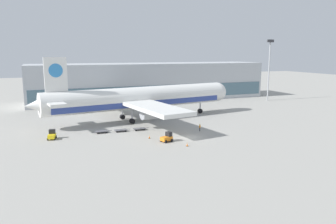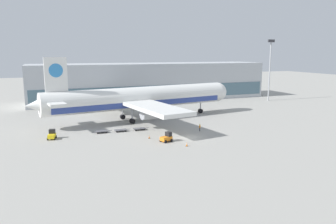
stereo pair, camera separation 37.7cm
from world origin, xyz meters
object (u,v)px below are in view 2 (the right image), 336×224
traffic_cone_near (187,144)px  traffic_cone_far (149,137)px  light_mast (270,66)px  baggage_dolly_lead (102,131)px  baggage_tug_foreground (52,135)px  ground_crew_near (200,127)px  baggage_tug_mid (167,137)px  baggage_dolly_second (121,130)px  airplane_main (138,99)px  baggage_dolly_third (139,129)px

traffic_cone_near → traffic_cone_far: size_ratio=1.05×
light_mast → baggage_dolly_lead: size_ratio=6.15×
baggage_tug_foreground → ground_crew_near: baggage_tug_foreground is taller
baggage_dolly_lead → traffic_cone_near: (13.63, -16.81, -0.00)m
traffic_cone_near → traffic_cone_far: 9.71m
light_mast → traffic_cone_near: size_ratio=29.09×
baggage_dolly_lead → baggage_tug_foreground: bearing=-171.9°
baggage_tug_mid → baggage_dolly_second: size_ratio=0.75×
baggage_tug_foreground → baggage_dolly_lead: (10.75, 1.44, -0.49)m
airplane_main → baggage_tug_mid: size_ratio=20.86×
baggage_dolly_lead → traffic_cone_near: bearing=-50.5°
baggage_dolly_lead → baggage_dolly_second: same height
airplane_main → light_mast: bearing=8.2°
baggage_dolly_second → baggage_dolly_third: size_ratio=1.00×
baggage_tug_mid → traffic_cone_near: size_ratio=3.53×
airplane_main → baggage_dolly_third: 13.09m
baggage_tug_foreground → traffic_cone_far: 20.60m
baggage_dolly_second → traffic_cone_far: 9.23m
baggage_tug_foreground → baggage_dolly_third: size_ratio=0.72×
baggage_dolly_second → ground_crew_near: 18.40m
airplane_main → baggage_dolly_second: 14.69m
baggage_tug_foreground → traffic_cone_far: bearing=-98.4°
baggage_dolly_second → traffic_cone_far: (4.29, -8.17, -0.02)m
airplane_main → baggage_dolly_third: (-3.19, -11.46, -5.45)m
ground_crew_near → traffic_cone_far: bearing=-35.5°
baggage_dolly_second → traffic_cone_near: traffic_cone_near is taller
baggage_tug_foreground → baggage_dolly_third: baggage_tug_foreground is taller
airplane_main → traffic_cone_far: (-3.35, -19.48, -5.47)m
baggage_dolly_lead → traffic_cone_far: traffic_cone_far is taller
baggage_dolly_third → traffic_cone_near: size_ratio=4.73×
traffic_cone_far → baggage_dolly_lead: bearing=135.3°
baggage_dolly_lead → baggage_dolly_third: size_ratio=1.00×
light_mast → baggage_tug_mid: size_ratio=8.23×
baggage_dolly_lead → baggage_dolly_second: bearing=-4.0°
baggage_dolly_second → traffic_cone_near: size_ratio=4.73×
baggage_tug_mid → baggage_dolly_third: bearing=81.2°
baggage_tug_mid → ground_crew_near: size_ratio=1.66×
traffic_cone_far → baggage_dolly_third: bearing=88.8°
airplane_main → baggage_tug_mid: 23.77m
light_mast → baggage_dolly_third: light_mast is taller
baggage_dolly_second → baggage_dolly_third: 4.45m
baggage_dolly_third → airplane_main: bearing=74.9°
ground_crew_near → airplane_main: bearing=-105.3°
baggage_tug_mid → baggage_dolly_third: baggage_tug_mid is taller
baggage_tug_foreground → baggage_tug_mid: size_ratio=0.97×
traffic_cone_near → baggage_tug_mid: bearing=118.3°
baggage_dolly_lead → ground_crew_near: ground_crew_near is taller
light_mast → baggage_dolly_third: (-59.52, -28.98, -12.84)m
ground_crew_near → traffic_cone_far: ground_crew_near is taller
baggage_tug_mid → traffic_cone_near: (2.45, -4.55, -0.49)m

